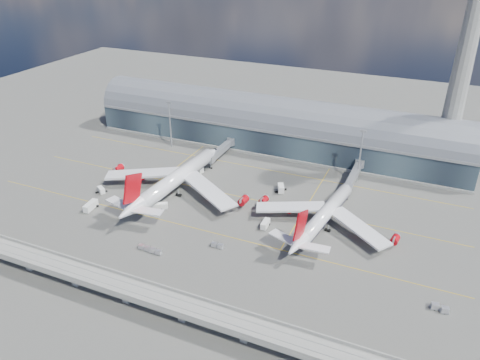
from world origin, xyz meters
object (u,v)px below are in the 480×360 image
at_px(floodlight_mast_right, 360,155).
at_px(service_truck_5, 198,169).
at_px(control_tower, 463,65).
at_px(service_truck_3, 265,224).
at_px(cargo_train_0, 217,245).
at_px(service_truck_1, 101,190).
at_px(service_truck_4, 281,188).
at_px(cargo_train_2, 440,308).
at_px(service_truck_2, 158,206).
at_px(airliner_right, 324,216).
at_px(floodlight_mast_left, 170,124).
at_px(cargo_train_1, 150,249).
at_px(airliner_left, 174,180).
at_px(service_truck_0, 91,206).

xyz_separation_m(floodlight_mast_right, service_truck_5, (-72.79, -20.52, -12.09)).
distance_m(control_tower, service_truck_3, 112.99).
bearing_deg(cargo_train_0, service_truck_1, 75.66).
bearing_deg(floodlight_mast_right, cargo_train_0, -116.74).
xyz_separation_m(floodlight_mast_right, service_truck_1, (-102.42, -56.51, -12.31)).
distance_m(service_truck_4, cargo_train_2, 86.46).
xyz_separation_m(control_tower, service_truck_2, (-106.39, -86.42, -50.17)).
xyz_separation_m(floodlight_mast_right, service_truck_4, (-29.36, -23.42, -12.01)).
relative_size(airliner_right, cargo_train_0, 12.10).
bearing_deg(airliner_right, floodlight_mast_left, 163.30).
bearing_deg(cargo_train_1, service_truck_4, -28.82).
distance_m(floodlight_mast_left, cargo_train_0, 97.40).
xyz_separation_m(service_truck_2, cargo_train_0, (34.62, -14.56, -0.58)).
height_order(floodlight_mast_right, cargo_train_2, floodlight_mast_right).
bearing_deg(cargo_train_1, airliner_right, -56.12).
height_order(service_truck_1, service_truck_4, service_truck_4).
relative_size(floodlight_mast_right, airliner_right, 0.42).
height_order(floodlight_mast_right, service_truck_4, floodlight_mast_right).
height_order(service_truck_1, cargo_train_1, service_truck_1).
bearing_deg(service_truck_1, control_tower, -27.77).
distance_m(service_truck_2, cargo_train_2, 112.57).
distance_m(service_truck_1, cargo_train_0, 67.69).
xyz_separation_m(control_tower, cargo_train_1, (-93.09, -112.99, -50.76)).
bearing_deg(floodlight_mast_left, cargo_train_0, -49.09).
xyz_separation_m(airliner_left, cargo_train_1, (14.26, -41.51, -5.53)).
bearing_deg(floodlight_mast_left, airliner_left, -57.55).
relative_size(service_truck_3, service_truck_5, 0.87).
height_order(control_tower, service_truck_0, control_tower).
bearing_deg(service_truck_5, service_truck_4, -67.08).
distance_m(service_truck_2, service_truck_3, 46.25).
distance_m(service_truck_5, cargo_train_1, 66.13).
xyz_separation_m(service_truck_3, cargo_train_1, (-32.67, -31.78, -0.54)).
relative_size(floodlight_mast_right, service_truck_2, 3.25).
bearing_deg(floodlight_mast_right, service_truck_3, -115.54).
bearing_deg(service_truck_3, service_truck_0, -168.96).
relative_size(service_truck_2, service_truck_4, 1.30).
distance_m(floodlight_mast_right, service_truck_5, 76.59).
distance_m(airliner_right, service_truck_4, 32.13).
distance_m(service_truck_0, service_truck_5, 55.03).
height_order(airliner_right, cargo_train_1, airliner_right).
distance_m(service_truck_2, cargo_train_1, 29.72).
distance_m(floodlight_mast_right, cargo_train_2, 86.01).
bearing_deg(service_truck_4, service_truck_2, -164.29).
bearing_deg(service_truck_3, cargo_train_2, -20.54).
height_order(service_truck_1, service_truck_3, service_truck_3).
height_order(service_truck_0, service_truck_3, service_truck_0).
distance_m(airliner_left, service_truck_4, 47.69).
distance_m(control_tower, service_truck_2, 145.95).
relative_size(floodlight_mast_left, floodlight_mast_right, 1.00).
bearing_deg(floodlight_mast_left, cargo_train_1, -63.75).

